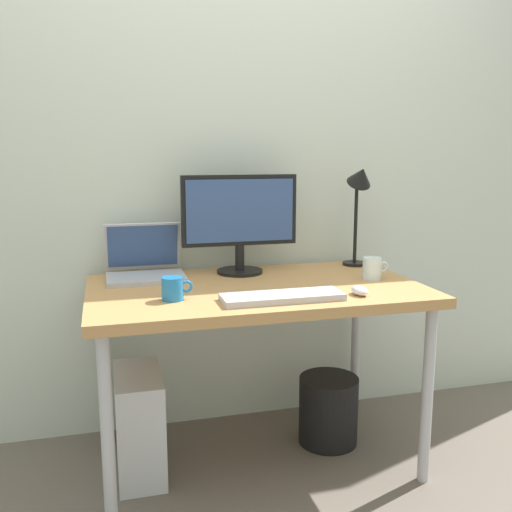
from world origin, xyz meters
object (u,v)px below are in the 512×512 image
object	(u,v)px
monitor	(240,218)
laptop	(145,264)
wastebasket	(328,410)
glass_cup	(372,268)
mouse	(360,291)
computer_tower	(139,423)
coffee_mug	(173,289)
desk_lamp	(360,192)
desk	(256,302)
keyboard	(282,297)

from	to	relation	value
monitor	laptop	distance (m)	0.45
laptop	wastebasket	distance (m)	1.03
laptop	glass_cup	size ratio (longest dim) A/B	2.83
monitor	laptop	xyz separation A→B (m)	(-0.41, 0.02, -0.19)
mouse	computer_tower	xyz separation A→B (m)	(-0.81, 0.28, -0.56)
monitor	coffee_mug	bearing A→B (deg)	-131.53
coffee_mug	wastebasket	bearing A→B (deg)	15.85
laptop	desk_lamp	bearing A→B (deg)	-1.06
desk	wastebasket	xyz separation A→B (m)	(0.35, 0.06, -0.54)
desk	coffee_mug	distance (m)	0.39
desk_lamp	wastebasket	xyz separation A→B (m)	(-0.21, -0.19, -0.94)
laptop	computer_tower	distance (m)	0.65
desk_lamp	mouse	distance (m)	0.63
desk	mouse	size ratio (longest dim) A/B	14.53
glass_cup	computer_tower	size ratio (longest dim) A/B	0.27
laptop	mouse	bearing A→B (deg)	-34.36
desk_lamp	wastebasket	distance (m)	0.98
coffee_mug	computer_tower	bearing A→B (deg)	127.74
desk	computer_tower	bearing A→B (deg)	176.03
keyboard	desk	bearing A→B (deg)	97.85
keyboard	wastebasket	size ratio (longest dim) A/B	1.47
desk	desk_lamp	xyz separation A→B (m)	(0.55, 0.25, 0.41)
mouse	glass_cup	size ratio (longest dim) A/B	0.80
monitor	computer_tower	xyz separation A→B (m)	(-0.47, -0.21, -0.78)
monitor	laptop	bearing A→B (deg)	177.37
mouse	coffee_mug	xyz separation A→B (m)	(-0.68, 0.11, 0.03)
desk_lamp	computer_tower	distance (m)	1.37
mouse	wastebasket	world-z (taller)	mouse
wastebasket	desk	bearing A→B (deg)	-169.87
glass_cup	wastebasket	xyz separation A→B (m)	(-0.15, 0.07, -0.65)
desk	computer_tower	distance (m)	0.67
laptop	wastebasket	bearing A→B (deg)	-14.99
keyboard	wastebasket	xyz separation A→B (m)	(0.32, 0.30, -0.61)
desk_lamp	glass_cup	world-z (taller)	desk_lamp
glass_cup	computer_tower	world-z (taller)	glass_cup
glass_cup	wastebasket	size ratio (longest dim) A/B	0.38
desk	glass_cup	bearing A→B (deg)	-1.23
laptop	wastebasket	xyz separation A→B (m)	(0.76, -0.20, -0.66)
desk	mouse	bearing A→B (deg)	-36.25
desk	monitor	bearing A→B (deg)	91.34
monitor	desk_lamp	distance (m)	0.57
desk_lamp	keyboard	world-z (taller)	desk_lamp
mouse	coffee_mug	distance (m)	0.69
monitor	glass_cup	xyz separation A→B (m)	(0.51, -0.26, -0.20)
keyboard	wastebasket	bearing A→B (deg)	43.75
computer_tower	desk	bearing A→B (deg)	-3.97
desk	mouse	xyz separation A→B (m)	(0.33, -0.24, 0.08)
desk_lamp	wastebasket	world-z (taller)	desk_lamp
desk_lamp	mouse	xyz separation A→B (m)	(-0.22, -0.49, -0.33)
mouse	glass_cup	distance (m)	0.29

